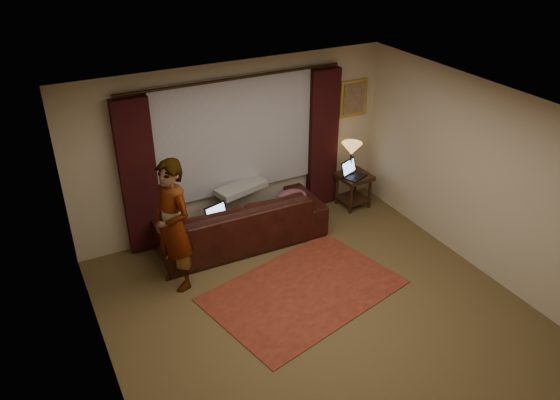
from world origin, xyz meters
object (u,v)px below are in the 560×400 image
(person, at_px, (173,226))
(end_table, at_px, (353,190))
(sofa, at_px, (240,212))
(laptop_table, at_px, (355,170))
(laptop_sofa, at_px, (222,217))
(tiffany_lamp, at_px, (351,158))

(person, bearing_deg, end_table, 85.16)
(sofa, relative_size, end_table, 4.28)
(laptop_table, xyz_separation_m, person, (-3.25, -0.63, 0.20))
(sofa, distance_m, laptop_sofa, 0.44)
(laptop_sofa, relative_size, end_table, 0.68)
(end_table, bearing_deg, sofa, -176.41)
(end_table, bearing_deg, person, -168.00)
(sofa, relative_size, laptop_table, 6.30)
(end_table, xyz_separation_m, laptop_table, (-0.04, -0.07, 0.42))
(end_table, relative_size, person, 0.32)
(laptop_table, bearing_deg, end_table, 37.29)
(sofa, distance_m, person, 1.37)
(end_table, height_order, laptop_table, laptop_table)
(tiffany_lamp, height_order, person, person)
(person, bearing_deg, laptop_table, 84.06)
(laptop_sofa, bearing_deg, tiffany_lamp, -7.08)
(sofa, relative_size, laptop_sofa, 6.34)
(laptop_sofa, relative_size, person, 0.22)
(sofa, distance_m, tiffany_lamp, 2.13)
(laptop_sofa, xyz_separation_m, tiffany_lamp, (2.46, 0.42, 0.22))
(laptop_sofa, bearing_deg, laptop_table, -10.74)
(laptop_sofa, relative_size, laptop_table, 0.99)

